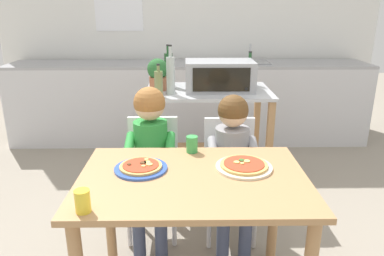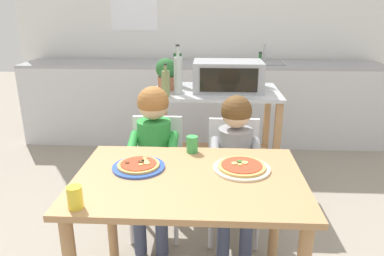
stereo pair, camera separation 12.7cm
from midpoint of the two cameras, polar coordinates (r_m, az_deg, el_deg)
The scene contains 19 objects.
ground_plane at distance 3.19m, azimuth -1.41°, elevation -10.44°, with size 11.62×11.62×0.00m, color gray.
back_wall_tiled at distance 4.59m, azimuth -1.41°, elevation 16.19°, with size 4.53×0.13×2.70m.
kitchen_counter at distance 4.32m, azimuth -1.31°, elevation 4.06°, with size 4.08×0.60×1.12m.
kitchen_island_cart at distance 3.08m, azimuth 1.27°, elevation 0.59°, with size 1.01×0.63×0.89m.
toaster_oven at distance 2.97m, azimuth 3.07°, elevation 8.13°, with size 0.55×0.35×0.24m.
bottle_tall_green_wine at distance 2.77m, azimuth -6.54°, elevation 6.89°, with size 0.06×0.06×0.25m.
bottle_squat_spirits at distance 3.13m, azimuth -4.84°, elevation 9.15°, with size 0.07×0.07×0.35m.
bottle_brown_beer at distance 2.83m, azimuth -4.65°, elevation 8.24°, with size 0.07×0.07×0.38m.
bottle_clear_vinegar at distance 3.21m, azimuth 7.79°, elevation 8.70°, with size 0.06×0.06×0.29m.
potted_herb_plant at distance 2.98m, azimuth -6.59°, elevation 8.41°, with size 0.17×0.17×0.26m.
dining_table at distance 1.87m, azimuth -1.84°, elevation -10.96°, with size 1.13×0.77×0.75m.
dining_chair_left at distance 2.56m, azimuth -7.55°, elevation -6.23°, with size 0.36×0.36×0.81m.
dining_chair_right at distance 2.53m, azimuth 4.45°, elevation -6.46°, with size 0.36×0.36×0.81m.
child_in_green_shirt at distance 2.38m, azimuth -8.06°, elevation -2.91°, with size 0.32×0.42×1.04m.
child_in_grey_shirt at distance 2.35m, azimuth 4.82°, elevation -3.85°, with size 0.32×0.42×1.00m.
pizza_plate_blue_rimmed at distance 1.91m, azimuth -9.87°, elevation -6.08°, with size 0.27×0.27×0.03m.
pizza_plate_cream at distance 1.90m, azimuth 6.18°, elevation -5.91°, with size 0.29×0.29×0.03m.
drinking_cup_green at distance 2.08m, azimuth -1.77°, elevation -2.57°, with size 0.07×0.07×0.09m, color green.
drinking_cup_yellow at distance 1.59m, azimuth -18.92°, elevation -10.75°, with size 0.06×0.06×0.10m, color yellow.
Camera 1 is at (-0.03, -1.62, 1.55)m, focal length 34.26 mm.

